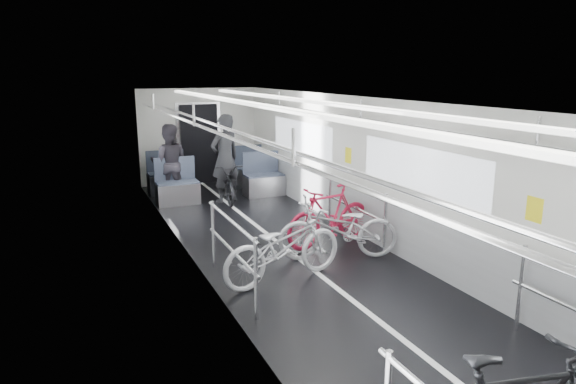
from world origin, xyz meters
The scene contains 7 objects.
car_shell centered at (0.00, 1.78, 1.13)m, with size 3.02×14.01×2.41m.
bike_left_far centered at (-0.54, 0.23, 0.49)m, with size 0.65×1.87×0.98m, color silver.
bike_right_mid centered at (0.55, 0.66, 0.48)m, with size 0.64×1.84×0.97m, color #A9AAAE.
bike_right_far centered at (0.73, 1.29, 0.51)m, with size 0.48×1.70×1.02m, color #A71431.
bike_aisle centered at (0.02, 4.80, 0.43)m, with size 0.58×1.65×0.87m, color black.
person_standing centered at (0.02, 4.80, 0.96)m, with size 0.70×0.46×1.92m, color black.
person_seated centered at (-1.08, 5.37, 0.85)m, with size 0.83×0.64×1.70m, color #2D2930.
Camera 1 is at (-3.13, -5.85, 2.82)m, focal length 32.00 mm.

